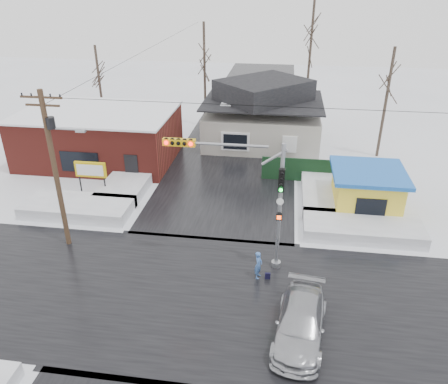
# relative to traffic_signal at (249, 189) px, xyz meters

# --- Properties ---
(ground) EXTENTS (120.00, 120.00, 0.00)m
(ground) POSITION_rel_traffic_signal_xyz_m (-2.43, -2.97, -4.54)
(ground) COLOR white
(ground) RESTS_ON ground
(road_ns) EXTENTS (10.00, 120.00, 0.02)m
(road_ns) POSITION_rel_traffic_signal_xyz_m (-2.43, -2.97, -4.53)
(road_ns) COLOR black
(road_ns) RESTS_ON ground
(road_ew) EXTENTS (120.00, 10.00, 0.02)m
(road_ew) POSITION_rel_traffic_signal_xyz_m (-2.43, -2.97, -4.53)
(road_ew) COLOR black
(road_ew) RESTS_ON ground
(snowbank_nw) EXTENTS (7.00, 3.00, 0.80)m
(snowbank_nw) POSITION_rel_traffic_signal_xyz_m (-11.43, 4.03, -4.14)
(snowbank_nw) COLOR white
(snowbank_nw) RESTS_ON ground
(snowbank_ne) EXTENTS (7.00, 3.00, 0.80)m
(snowbank_ne) POSITION_rel_traffic_signal_xyz_m (6.57, 4.03, -4.14)
(snowbank_ne) COLOR white
(snowbank_ne) RESTS_ON ground
(snowbank_nside_w) EXTENTS (3.00, 8.00, 0.80)m
(snowbank_nside_w) POSITION_rel_traffic_signal_xyz_m (-9.43, 9.03, -4.14)
(snowbank_nside_w) COLOR white
(snowbank_nside_w) RESTS_ON ground
(snowbank_nside_e) EXTENTS (3.00, 8.00, 0.80)m
(snowbank_nside_e) POSITION_rel_traffic_signal_xyz_m (4.57, 9.03, -4.14)
(snowbank_nside_e) COLOR white
(snowbank_nside_e) RESTS_ON ground
(traffic_signal) EXTENTS (6.05, 0.68, 7.00)m
(traffic_signal) POSITION_rel_traffic_signal_xyz_m (0.00, 0.00, 0.00)
(traffic_signal) COLOR gray
(traffic_signal) RESTS_ON ground
(utility_pole) EXTENTS (3.15, 0.44, 9.00)m
(utility_pole) POSITION_rel_traffic_signal_xyz_m (-10.36, 0.53, 0.57)
(utility_pole) COLOR #382619
(utility_pole) RESTS_ON ground
(brick_building) EXTENTS (12.20, 8.20, 4.12)m
(brick_building) POSITION_rel_traffic_signal_xyz_m (-13.43, 13.03, -2.46)
(brick_building) COLOR maroon
(brick_building) RESTS_ON ground
(marquee_sign) EXTENTS (2.20, 0.21, 2.55)m
(marquee_sign) POSITION_rel_traffic_signal_xyz_m (-11.43, 6.53, -2.62)
(marquee_sign) COLOR black
(marquee_sign) RESTS_ON ground
(house) EXTENTS (10.40, 8.40, 5.76)m
(house) POSITION_rel_traffic_signal_xyz_m (-0.43, 19.03, -1.92)
(house) COLOR #B5AFA4
(house) RESTS_ON ground
(kiosk) EXTENTS (4.60, 4.60, 2.88)m
(kiosk) POSITION_rel_traffic_signal_xyz_m (7.07, 7.03, -3.08)
(kiosk) COLOR yellow
(kiosk) RESTS_ON ground
(fence) EXTENTS (8.00, 0.12, 1.80)m
(fence) POSITION_rel_traffic_signal_xyz_m (4.07, 11.03, -3.64)
(fence) COLOR black
(fence) RESTS_ON ground
(tree_far_left) EXTENTS (3.00, 3.00, 10.00)m
(tree_far_left) POSITION_rel_traffic_signal_xyz_m (-6.43, 23.03, 3.41)
(tree_far_left) COLOR #332821
(tree_far_left) RESTS_ON ground
(tree_far_mid) EXTENTS (3.00, 3.00, 12.00)m
(tree_far_mid) POSITION_rel_traffic_signal_xyz_m (3.57, 25.03, 5.00)
(tree_far_mid) COLOR #332821
(tree_far_mid) RESTS_ON ground
(tree_far_right) EXTENTS (3.00, 3.00, 9.00)m
(tree_far_right) POSITION_rel_traffic_signal_xyz_m (9.57, 17.03, 2.62)
(tree_far_right) COLOR #332821
(tree_far_right) RESTS_ON ground
(tree_far_west) EXTENTS (3.00, 3.00, 8.00)m
(tree_far_west) POSITION_rel_traffic_signal_xyz_m (-16.43, 21.03, 1.82)
(tree_far_west) COLOR #332821
(tree_far_west) RESTS_ON ground
(pedestrian) EXTENTS (0.47, 0.62, 1.53)m
(pedestrian) POSITION_rel_traffic_signal_xyz_m (0.68, -1.05, -3.77)
(pedestrian) COLOR #3D66AC
(pedestrian) RESTS_ON ground
(car) EXTENTS (2.63, 5.23, 1.46)m
(car) POSITION_rel_traffic_signal_xyz_m (2.75, -4.86, -3.81)
(car) COLOR #ADAFB5
(car) RESTS_ON ground
(shopping_bag) EXTENTS (0.29, 0.14, 0.35)m
(shopping_bag) POSITION_rel_traffic_signal_xyz_m (1.18, -1.13, -4.36)
(shopping_bag) COLOR black
(shopping_bag) RESTS_ON ground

